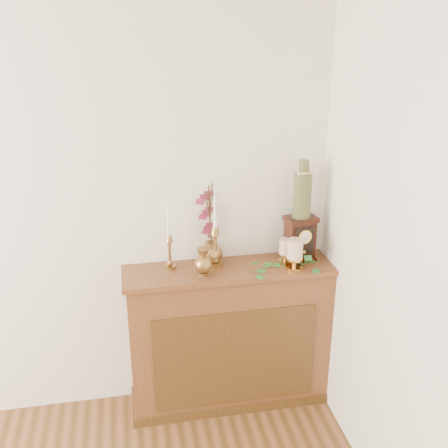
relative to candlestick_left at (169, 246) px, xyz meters
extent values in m
cube|color=brown|center=(0.34, -0.05, -0.62)|extent=(1.20, 0.30, 0.90)
cube|color=brown|center=(0.34, -0.20, -0.66)|extent=(0.96, 0.01, 0.63)
cube|color=brown|center=(0.34, -0.05, -0.15)|extent=(1.24, 0.34, 0.03)
cube|color=brown|center=(0.34, -0.05, -1.04)|extent=(1.23, 0.33, 0.06)
cylinder|color=#A47D41|center=(0.00, 0.00, -0.13)|extent=(0.07, 0.07, 0.02)
sphere|color=#A47D41|center=(0.00, 0.00, -0.10)|extent=(0.04, 0.04, 0.04)
cylinder|color=#A47D41|center=(0.00, 0.00, -0.04)|extent=(0.02, 0.02, 0.12)
sphere|color=#A47D41|center=(0.00, 0.00, 0.02)|extent=(0.03, 0.03, 0.03)
cone|color=#A47D41|center=(0.00, 0.00, 0.05)|extent=(0.05, 0.05, 0.03)
cone|color=white|center=(0.00, 0.00, 0.17)|extent=(0.02, 0.02, 0.22)
cylinder|color=#A47D41|center=(0.26, -0.02, -0.13)|extent=(0.08, 0.08, 0.02)
sphere|color=#A47D41|center=(0.26, -0.02, -0.10)|extent=(0.05, 0.05, 0.05)
cylinder|color=#A47D41|center=(0.26, -0.02, -0.02)|extent=(0.02, 0.02, 0.15)
sphere|color=#A47D41|center=(0.26, -0.02, 0.06)|extent=(0.04, 0.04, 0.04)
cone|color=#A47D41|center=(0.26, -0.02, 0.09)|extent=(0.05, 0.05, 0.04)
cone|color=white|center=(0.26, -0.02, 0.23)|extent=(0.02, 0.02, 0.26)
cylinder|color=#A47D41|center=(0.17, -0.13, -0.13)|extent=(0.05, 0.05, 0.02)
sphere|color=#A47D41|center=(0.17, -0.13, -0.07)|extent=(0.10, 0.10, 0.10)
cone|color=#A47D41|center=(0.17, -0.13, 0.00)|extent=(0.07, 0.07, 0.05)
cylinder|color=#A47D41|center=(0.24, 0.02, -0.13)|extent=(0.06, 0.06, 0.01)
ellipsoid|color=#A47D41|center=(0.24, 0.02, -0.07)|extent=(0.14, 0.14, 0.12)
cylinder|color=#A47D41|center=(0.24, 0.02, -0.01)|extent=(0.07, 0.07, 0.02)
cylinder|color=#472819|center=(0.24, 0.03, 0.15)|extent=(0.06, 0.07, 0.33)
cylinder|color=#472819|center=(0.24, 0.03, 0.17)|extent=(0.03, 0.07, 0.36)
cylinder|color=#472819|center=(0.24, 0.03, 0.18)|extent=(0.01, 0.13, 0.38)
cylinder|color=#E1AA4E|center=(0.67, -0.05, -0.13)|extent=(0.08, 0.08, 0.01)
cylinder|color=#E1AA4E|center=(0.67, -0.05, -0.10)|extent=(0.02, 0.02, 0.04)
cylinder|color=#E1AA4E|center=(0.67, -0.05, -0.08)|extent=(0.08, 0.08, 0.01)
cylinder|color=#F9ECC3|center=(0.67, -0.05, -0.03)|extent=(0.07, 0.07, 0.09)
cylinder|color=#472819|center=(0.67, -0.05, 0.02)|extent=(0.00, 0.00, 0.01)
cylinder|color=#E1AA4E|center=(0.70, -0.14, -0.13)|extent=(0.10, 0.10, 0.02)
cylinder|color=#E1AA4E|center=(0.70, -0.14, -0.10)|extent=(0.02, 0.02, 0.04)
cylinder|color=#E1AA4E|center=(0.70, -0.14, -0.07)|extent=(0.09, 0.09, 0.01)
cylinder|color=#F9ECC3|center=(0.70, -0.14, -0.01)|extent=(0.09, 0.09, 0.11)
cylinder|color=#472819|center=(0.70, -0.14, 0.05)|extent=(0.00, 0.00, 0.01)
cube|color=#2B712C|center=(0.54, -0.15, -0.13)|extent=(0.06, 0.05, 0.00)
cube|color=#2B712C|center=(0.43, -0.06, -0.13)|extent=(0.06, 0.06, 0.00)
cube|color=#2B712C|center=(0.76, -0.14, -0.13)|extent=(0.04, 0.05, 0.00)
cube|color=#2B712C|center=(0.68, -0.10, -0.13)|extent=(0.06, 0.06, 0.00)
cube|color=#2B712C|center=(0.59, -0.17, -0.13)|extent=(0.06, 0.06, 0.00)
cube|color=#2B712C|center=(0.51, -0.18, -0.13)|extent=(0.06, 0.06, 0.00)
cube|color=#2B712C|center=(0.60, -0.19, -0.13)|extent=(0.06, 0.06, 0.00)
cube|color=#2B712C|center=(0.43, -0.10, -0.13)|extent=(0.06, 0.05, 0.00)
cube|color=#2B712C|center=(0.80, -0.14, -0.13)|extent=(0.06, 0.06, 0.00)
cube|color=#2B712C|center=(0.47, -0.13, -0.09)|extent=(0.05, 0.04, 0.03)
cube|color=#2B712C|center=(0.53, -0.19, -0.07)|extent=(0.05, 0.05, 0.03)
cube|color=#2B712C|center=(0.78, -0.14, -0.08)|extent=(0.05, 0.05, 0.03)
cube|color=black|center=(0.77, -0.02, -0.13)|extent=(0.20, 0.15, 0.02)
cube|color=black|center=(0.77, -0.02, -0.01)|extent=(0.18, 0.13, 0.23)
cube|color=black|center=(0.77, -0.02, 0.12)|extent=(0.20, 0.15, 0.03)
cube|color=black|center=(0.78, -0.07, -0.01)|extent=(0.13, 0.03, 0.19)
cylinder|color=gold|center=(0.78, -0.08, 0.03)|extent=(0.09, 0.02, 0.09)
cylinder|color=silver|center=(0.78, -0.08, 0.03)|extent=(0.06, 0.01, 0.06)
sphere|color=gold|center=(0.78, -0.07, -0.07)|extent=(0.03, 0.03, 0.03)
cylinder|color=#193327|center=(0.77, -0.02, 0.26)|extent=(0.10, 0.10, 0.26)
cylinder|color=#193327|center=(0.77, -0.02, 0.43)|extent=(0.06, 0.06, 0.09)
cylinder|color=#DAB27D|center=(0.77, -0.02, 0.40)|extent=(0.07, 0.07, 0.02)
camera|label=1|loc=(-0.21, -2.73, 1.19)|focal=42.00mm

